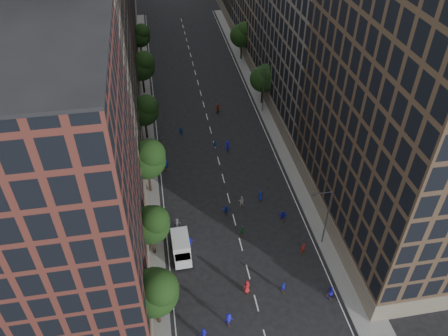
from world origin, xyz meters
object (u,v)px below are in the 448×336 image
object	(u,v)px
streetlamp_near	(326,215)
skater_2	(330,293)
cargo_van	(181,247)
skater_0	(204,334)
streetlamp_far	(263,87)
skater_1	(283,287)

from	to	relation	value
streetlamp_near	skater_2	bearing A→B (deg)	-102.81
streetlamp_near	cargo_van	distance (m)	18.59
skater_0	skater_2	bearing A→B (deg)	-173.46
streetlamp_near	streetlamp_far	distance (m)	33.00
skater_0	skater_2	distance (m)	15.31
skater_2	streetlamp_near	bearing A→B (deg)	-126.97
streetlamp_near	skater_1	bearing A→B (deg)	-137.18
cargo_van	skater_2	xyz separation A→B (m)	(16.30, -9.33, -0.43)
skater_1	skater_2	world-z (taller)	skater_2
streetlamp_near	cargo_van	size ratio (longest dim) A/B	1.81
streetlamp_near	skater_0	size ratio (longest dim) A/B	5.36
skater_0	streetlamp_far	bearing A→B (deg)	-114.39
cargo_van	skater_2	distance (m)	18.79
streetlamp_far	skater_1	world-z (taller)	streetlamp_far
skater_0	skater_1	distance (m)	10.93
skater_0	skater_2	world-z (taller)	skater_2
streetlamp_near	cargo_van	world-z (taller)	streetlamp_near
skater_1	streetlamp_near	bearing A→B (deg)	-145.88
skater_1	skater_2	xyz separation A→B (m)	(5.07, -1.78, 0.20)
cargo_van	streetlamp_near	bearing A→B (deg)	-4.62
streetlamp_near	skater_2	distance (m)	9.42
cargo_van	skater_0	xyz separation A→B (m)	(1.22, -11.93, -0.54)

